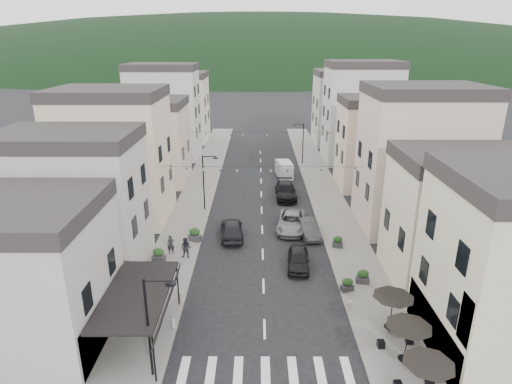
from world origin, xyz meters
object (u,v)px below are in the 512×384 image
parked_car_c (291,222)px  parked_car_d (286,191)px  parked_car_e (232,229)px  parked_car_a (298,259)px  delivery_van (284,169)px  pedestrian_a (171,245)px  pedestrian_b (186,248)px  parked_car_b (309,228)px

parked_car_c → parked_car_d: size_ratio=1.01×
parked_car_d → parked_car_e: size_ratio=1.13×
parked_car_a → delivery_van: 24.35m
pedestrian_a → pedestrian_b: (1.38, -0.72, 0.06)m
pedestrian_a → delivery_van: bearing=53.7°
parked_car_d → pedestrian_a: bearing=-127.6°
parked_car_a → pedestrian_a: pedestrian_a is taller
parked_car_e → pedestrian_a: (-4.92, -3.43, 0.11)m
parked_car_c → parked_car_e: parked_car_e is taller
pedestrian_b → parked_car_b: bearing=35.1°
parked_car_c → pedestrian_b: pedestrian_b is taller
parked_car_b → delivery_van: bearing=86.7°
parked_car_c → parked_car_e: 5.89m
parked_car_b → delivery_van: (-1.20, 18.41, 0.31)m
parked_car_c → parked_car_d: (0.00, 8.81, 0.03)m
parked_car_a → parked_car_c: (0.00, 7.30, 0.07)m
parked_car_c → pedestrian_b: 10.91m
parked_car_a → parked_car_b: 6.12m
parked_car_a → parked_car_d: 16.11m
delivery_van → pedestrian_a: delivery_van is taller
parked_car_e → pedestrian_b: pedestrian_b is taller
parked_car_b → parked_car_e: size_ratio=0.87×
parked_car_c → pedestrian_a: bearing=-146.1°
delivery_van → parked_car_b: bearing=-93.9°
parked_car_a → parked_car_d: (0.00, 16.11, 0.09)m
parked_car_d → pedestrian_b: 17.37m
parked_car_a → parked_car_e: parked_car_e is taller
parked_car_e → delivery_van: (5.89, 18.86, 0.17)m
parked_car_a → parked_car_e: bearing=139.6°
parked_car_c → parked_car_e: size_ratio=1.14×
parked_car_d → delivery_van: size_ratio=1.24×
parked_car_d → delivery_van: delivery_van is taller
parked_car_b → delivery_van: 18.45m
parked_car_b → parked_car_c: bearing=130.5°
parked_car_b → parked_car_c: size_ratio=0.76×
pedestrian_a → parked_car_b: bearing=7.4°
parked_car_b → pedestrian_b: size_ratio=2.40×
parked_car_c → delivery_van: delivery_van is taller
parked_car_b → pedestrian_a: bearing=-169.1°
parked_car_b → parked_car_e: bearing=176.7°
delivery_van → parked_car_e: bearing=-115.0°
parked_car_c → pedestrian_b: (-9.13, -5.96, 0.23)m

